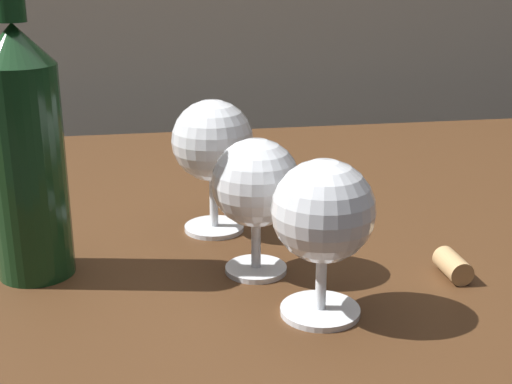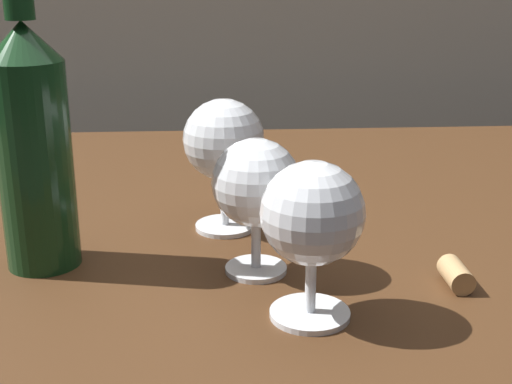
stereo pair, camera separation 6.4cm
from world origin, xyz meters
TOP-DOWN VIEW (x-y plane):
  - dining_table at (0.00, 0.00)m, footprint 1.53×0.78m
  - wine_glass_white at (0.09, -0.26)m, footprint 0.08×0.08m
  - wine_glass_port at (0.05, -0.17)m, footprint 0.08×0.08m
  - wine_glass_chardonnay at (0.02, -0.06)m, footprint 0.09×0.09m
  - wine_bottle at (-0.15, -0.14)m, footprint 0.07×0.07m
  - cork at (0.23, -0.21)m, footprint 0.02×0.04m

SIDE VIEW (x-z plane):
  - dining_table at x=0.00m, z-range 0.28..1.03m
  - cork at x=0.23m, z-range 0.75..0.77m
  - wine_glass_port at x=0.05m, z-range 0.77..0.89m
  - wine_glass_white at x=0.09m, z-range 0.77..0.90m
  - wine_glass_chardonnay at x=0.02m, z-range 0.77..0.91m
  - wine_bottle at x=-0.15m, z-range 0.71..1.03m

